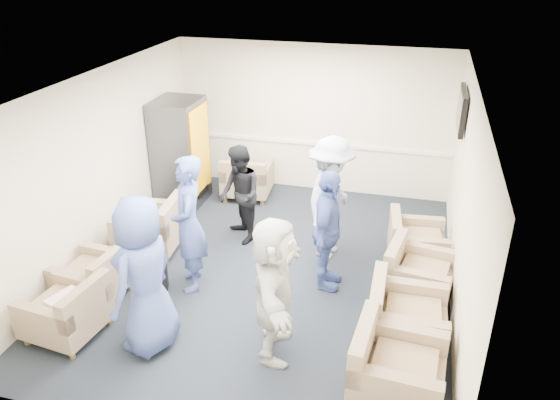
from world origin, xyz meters
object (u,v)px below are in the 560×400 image
(armchair_corner, at_px, (247,180))
(person_front_right, at_px, (275,289))
(armchair_left_far, at_px, (153,229))
(person_back_left, at_px, (240,195))
(armchair_right_midnear, at_px, (402,319))
(person_front_left, at_px, (144,276))
(armchair_left_mid, at_px, (96,278))
(person_back_right, at_px, (330,198))
(armchair_right_midfar, at_px, (415,276))
(armchair_left_near, at_px, (69,313))
(armchair_right_far, at_px, (413,244))
(person_mid_left, at_px, (189,224))
(armchair_right_near, at_px, (392,371))
(vending_machine, at_px, (181,153))
(person_mid_right, at_px, (327,231))

(armchair_corner, height_order, person_front_right, person_front_right)
(armchair_left_far, bearing_deg, person_back_left, 113.25)
(armchair_right_midnear, xyz_separation_m, person_front_left, (-2.81, -0.74, 0.60))
(armchair_left_mid, height_order, armchair_left_far, armchair_left_far)
(person_back_right, bearing_deg, armchair_corner, 58.21)
(person_front_left, xyz_separation_m, person_front_right, (1.42, 0.25, -0.09))
(armchair_right_midfar, bearing_deg, person_front_right, 143.76)
(person_front_left, height_order, person_front_right, person_front_left)
(armchair_left_near, bearing_deg, armchair_left_mid, -164.76)
(armchair_right_far, height_order, person_mid_left, person_mid_left)
(armchair_right_near, relative_size, person_back_right, 0.52)
(vending_machine, relative_size, person_front_left, 0.99)
(armchair_right_near, xyz_separation_m, vending_machine, (-3.95, 3.80, 0.58))
(armchair_right_midfar, bearing_deg, armchair_left_mid, 114.25)
(person_front_left, bearing_deg, person_mid_right, 144.11)
(armchair_corner, bearing_deg, armchair_right_midfar, 137.61)
(armchair_right_midfar, height_order, person_front_left, person_front_left)
(armchair_right_near, xyz_separation_m, armchair_right_midfar, (0.17, 1.88, -0.03))
(armchair_right_far, distance_m, person_front_right, 2.80)
(armchair_right_far, xyz_separation_m, person_front_left, (-2.87, -2.59, 0.63))
(armchair_left_mid, distance_m, person_mid_right, 3.09)
(person_back_right, bearing_deg, armchair_right_near, -147.40)
(armchair_right_midnear, relative_size, armchair_right_midfar, 0.94)
(armchair_right_midfar, bearing_deg, person_mid_left, 108.45)
(armchair_corner, distance_m, person_back_right, 2.47)
(armchair_left_mid, distance_m, person_front_right, 2.62)
(armchair_left_mid, xyz_separation_m, person_front_left, (1.11, -0.65, 0.64))
(person_front_right, bearing_deg, person_back_right, -15.06)
(armchair_right_far, distance_m, person_front_left, 3.91)
(armchair_right_midnear, distance_m, person_back_left, 3.22)
(person_front_right, bearing_deg, vending_machine, 27.85)
(person_front_left, bearing_deg, armchair_left_far, -144.75)
(vending_machine, bearing_deg, person_back_left, -36.13)
(armchair_right_midfar, xyz_separation_m, person_mid_left, (-2.94, -0.48, 0.61))
(person_back_left, bearing_deg, armchair_right_midfar, 34.84)
(armchair_left_mid, xyz_separation_m, person_back_right, (2.74, 1.89, 0.61))
(armchair_right_midfar, distance_m, armchair_corner, 3.90)
(armchair_left_near, xyz_separation_m, person_back_right, (2.63, 2.63, 0.60))
(person_front_right, bearing_deg, armchair_left_mid, 71.46)
(armchair_left_far, xyz_separation_m, person_front_left, (0.95, -1.99, 0.59))
(armchair_left_mid, distance_m, person_back_right, 3.39)
(armchair_right_midnear, distance_m, person_front_left, 2.97)
(armchair_left_far, distance_m, person_back_right, 2.70)
(armchair_left_near, distance_m, armchair_corner, 4.31)
(armchair_right_far, height_order, person_mid_right, person_mid_right)
(armchair_right_midnear, height_order, armchair_right_midfar, armchair_right_midnear)
(person_mid_left, height_order, person_back_left, person_mid_left)
(armchair_right_near, height_order, armchair_right_midfar, armchair_right_near)
(armchair_left_near, relative_size, armchair_right_midfar, 0.96)
(armchair_right_midfar, bearing_deg, vending_machine, 74.13)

